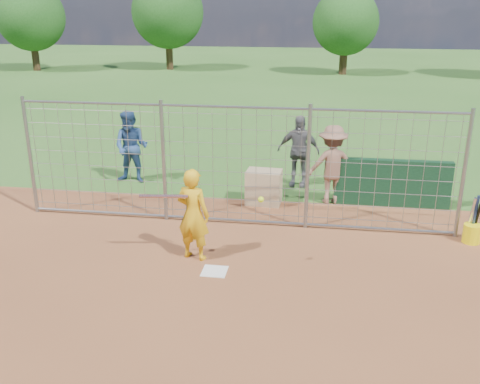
% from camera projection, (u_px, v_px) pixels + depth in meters
% --- Properties ---
extents(ground, '(100.00, 100.00, 0.00)m').
position_uv_depth(ground, '(217.00, 267.00, 9.53)').
color(ground, '#2D591E').
rests_on(ground, ground).
extents(infield_dirt, '(18.00, 18.00, 0.00)m').
position_uv_depth(infield_dirt, '(171.00, 376.00, 6.74)').
color(infield_dirt, brown).
rests_on(infield_dirt, ground).
extents(home_plate, '(0.43, 0.43, 0.02)m').
position_uv_depth(home_plate, '(215.00, 271.00, 9.34)').
color(home_plate, silver).
rests_on(home_plate, ground).
extents(dugout_wall, '(2.60, 0.20, 1.10)m').
position_uv_depth(dugout_wall, '(392.00, 183.00, 12.22)').
color(dugout_wall, '#11381E').
rests_on(dugout_wall, ground).
extents(batter, '(0.71, 0.56, 1.72)m').
position_uv_depth(batter, '(193.00, 215.00, 9.58)').
color(batter, gold).
rests_on(batter, ground).
extents(bystander_a, '(0.95, 0.76, 1.88)m').
position_uv_depth(bystander_a, '(131.00, 147.00, 13.74)').
color(bystander_a, navy).
rests_on(bystander_a, ground).
extents(bystander_b, '(1.12, 0.59, 1.83)m').
position_uv_depth(bystander_b, '(298.00, 151.00, 13.47)').
color(bystander_b, '#56555A').
rests_on(bystander_b, ground).
extents(bystander_c, '(1.32, 0.93, 1.85)m').
position_uv_depth(bystander_c, '(332.00, 165.00, 12.30)').
color(bystander_c, brown).
rests_on(bystander_c, ground).
extents(equipment_bin, '(0.83, 0.60, 0.80)m').
position_uv_depth(equipment_bin, '(264.00, 187.00, 12.42)').
color(equipment_bin, tan).
rests_on(equipment_bin, ground).
extents(equipment_in_play, '(2.22, 0.30, 0.18)m').
position_uv_depth(equipment_in_play, '(186.00, 197.00, 9.25)').
color(equipment_in_play, silver).
rests_on(equipment_in_play, ground).
extents(bucket_with_bats, '(0.34, 0.38, 0.98)m').
position_uv_depth(bucket_with_bats, '(472.00, 231.00, 10.42)').
color(bucket_with_bats, yellow).
rests_on(bucket_with_bats, ground).
extents(backstop_fence, '(9.08, 0.08, 2.60)m').
position_uv_depth(backstop_fence, '(234.00, 167.00, 10.98)').
color(backstop_fence, gray).
rests_on(backstop_fence, ground).
extents(tree_line, '(44.66, 6.72, 6.48)m').
position_uv_depth(tree_line, '(348.00, 15.00, 34.06)').
color(tree_line, '#3F2B19').
rests_on(tree_line, ground).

